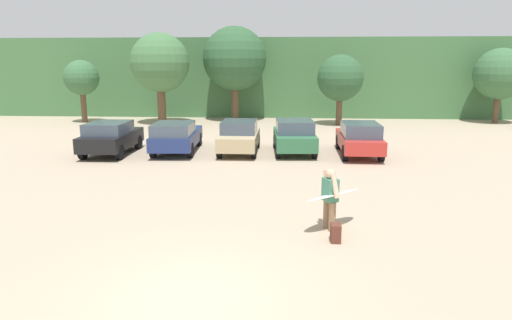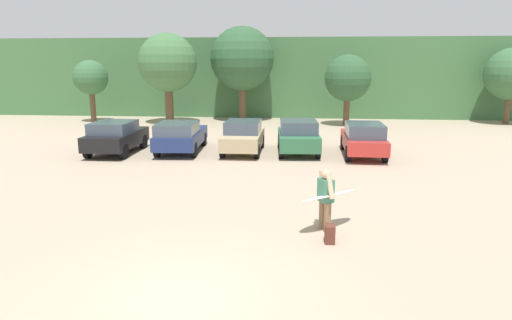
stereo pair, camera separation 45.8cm
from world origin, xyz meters
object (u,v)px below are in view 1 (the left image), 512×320
person_adult (330,196)px  parked_car_navy (176,136)px  parked_car_tan (239,136)px  parked_car_red (359,138)px  parked_car_forest_green (294,136)px  surfboard_white (334,195)px  backpack_dropped (336,233)px  parked_car_black (111,137)px

person_adult → parked_car_navy: bearing=-82.6°
parked_car_tan → parked_car_red: 5.70m
parked_car_forest_green → parked_car_navy: bearing=88.7°
person_adult → surfboard_white: 0.11m
parked_car_forest_green → backpack_dropped: size_ratio=8.96×
parked_car_red → parked_car_forest_green: bearing=84.0°
parked_car_red → person_adult: person_adult is taller
parked_car_forest_green → person_adult: 10.21m
parked_car_navy → parked_car_tan: bearing=-90.4°
parked_car_black → parked_car_navy: (3.01, 0.62, -0.02)m
parked_car_black → parked_car_forest_green: 8.76m
parked_car_tan → backpack_dropped: parked_car_tan is taller
person_adult → parked_car_red: bearing=-128.8°
parked_car_tan → parked_car_forest_green: bearing=-88.4°
parked_car_black → parked_car_tan: 6.12m
surfboard_white → parked_car_forest_green: bearing=-126.8°
parked_car_forest_green → parked_car_red: bearing=-100.6°
backpack_dropped → person_adult: bearing=95.2°
parked_car_black → parked_car_tan: (6.07, 0.78, -0.02)m
parked_car_black → surfboard_white: 13.32m
parked_car_tan → person_adult: person_adult is taller
parked_car_navy → surfboard_white: 11.87m
person_adult → parked_car_black: bearing=-70.2°
parked_car_black → parked_car_navy: size_ratio=0.85×
parked_car_red → person_adult: bearing=167.7°
parked_car_navy → backpack_dropped: parked_car_navy is taller
parked_car_red → surfboard_white: bearing=168.2°
parked_car_black → parked_car_forest_green: size_ratio=0.99×
parked_car_black → parked_car_navy: bearing=-78.5°
parked_car_navy → parked_car_red: bearing=-94.3°
parked_car_red → backpack_dropped: size_ratio=9.80×
parked_car_tan → parked_car_red: (5.69, -0.30, 0.02)m
parked_car_forest_green → backpack_dropped: bearing=-179.5°
backpack_dropped → parked_car_forest_green: bearing=94.2°
parked_car_black → person_adult: bearing=-134.8°
surfboard_white → backpack_dropped: 1.14m
surfboard_white → person_adult: bearing=-15.2°
parked_car_black → surfboard_white: parked_car_black is taller
parked_car_navy → parked_car_red: size_ratio=1.07×
parked_car_navy → parked_car_forest_green: 5.72m
person_adult → surfboard_white: person_adult is taller
parked_car_black → parked_car_tan: size_ratio=1.00×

